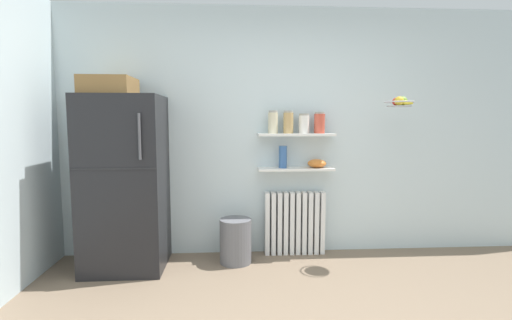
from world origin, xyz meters
name	(u,v)px	position (x,y,z in m)	size (l,w,h in m)	color
back_wall	(271,132)	(0.00, 2.05, 1.30)	(7.04, 0.10, 2.60)	silver
refrigerator	(124,179)	(-1.45, 1.66, 0.87)	(0.74, 0.71, 1.83)	black
radiator	(295,223)	(0.24, 1.92, 0.33)	(0.64, 0.12, 0.67)	white
wall_shelf_lower	(296,169)	(0.24, 1.89, 0.92)	(0.79, 0.22, 0.03)	white
wall_shelf_upper	(296,135)	(0.24, 1.89, 1.28)	(0.79, 0.22, 0.03)	white
storage_jar_0	(273,122)	(0.00, 1.89, 1.41)	(0.10, 0.10, 0.23)	beige
storage_jar_1	(288,122)	(0.16, 1.89, 1.41)	(0.10, 0.10, 0.23)	tan
storage_jar_2	(304,124)	(0.32, 1.89, 1.39)	(0.11, 0.11, 0.20)	silver
storage_jar_3	(320,123)	(0.49, 1.89, 1.40)	(0.11, 0.11, 0.22)	#C64C38
vase	(283,157)	(0.11, 1.89, 1.05)	(0.09, 0.09, 0.23)	#38609E
shelf_bowl	(317,163)	(0.47, 1.89, 0.98)	(0.20, 0.20, 0.09)	orange
trash_bin	(236,241)	(-0.39, 1.70, 0.22)	(0.32, 0.32, 0.45)	slate
hanging_fruit_basket	(400,102)	(1.19, 1.58, 1.60)	(0.28, 0.28, 0.10)	#B2B2B7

